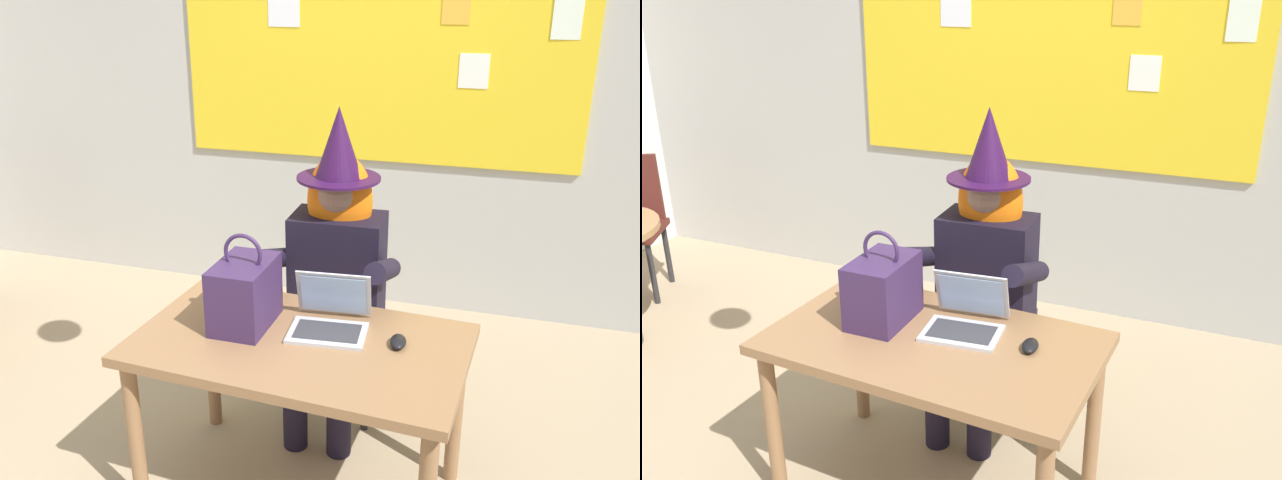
% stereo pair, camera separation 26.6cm
% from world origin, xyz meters
% --- Properties ---
extents(wall_back_bulletin, '(6.37, 2.08, 2.62)m').
position_xyz_m(wall_back_bulletin, '(-0.00, 1.93, 1.33)').
color(wall_back_bulletin, '#B2B2AD').
rests_on(wall_back_bulletin, ground).
extents(desk_main, '(1.28, 0.79, 0.71)m').
position_xyz_m(desk_main, '(0.14, 0.04, 0.62)').
color(desk_main, '#8E6642').
rests_on(desk_main, ground).
extents(chair_at_desk, '(0.46, 0.46, 0.92)m').
position_xyz_m(chair_at_desk, '(0.09, 0.76, 0.52)').
color(chair_at_desk, black).
rests_on(chair_at_desk, ground).
extents(person_costumed, '(0.61, 0.66, 1.48)m').
position_xyz_m(person_costumed, '(0.10, 0.64, 0.81)').
color(person_costumed, black).
rests_on(person_costumed, ground).
extents(laptop, '(0.32, 0.30, 0.21)m').
position_xyz_m(laptop, '(0.22, 0.16, 0.76)').
color(laptop, '#B7B7BC').
rests_on(laptop, desk_main).
extents(computer_mouse, '(0.07, 0.11, 0.03)m').
position_xyz_m(computer_mouse, '(0.50, 0.11, 0.73)').
color(computer_mouse, black).
rests_on(computer_mouse, desk_main).
extents(handbag, '(0.20, 0.30, 0.38)m').
position_xyz_m(handbag, '(-0.11, 0.10, 0.85)').
color(handbag, '#38234C').
rests_on(handbag, desk_main).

